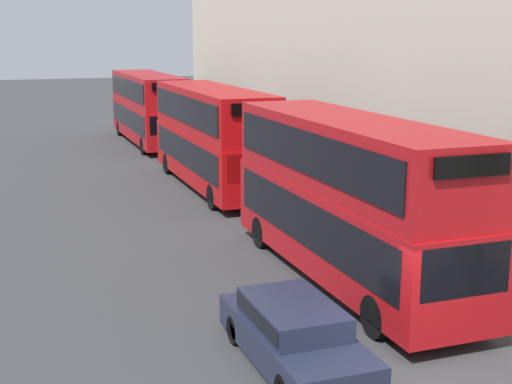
# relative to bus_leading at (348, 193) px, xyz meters

# --- Properties ---
(bus_leading) EXTENTS (2.59, 10.57, 4.51)m
(bus_leading) POSITION_rel_bus_leading_xyz_m (0.00, 0.00, 0.00)
(bus_leading) COLOR #A80F14
(bus_leading) RESTS_ON ground
(bus_second_in_queue) EXTENTS (2.59, 10.89, 4.39)m
(bus_second_in_queue) POSITION_rel_bus_leading_xyz_m (0.00, 12.81, -0.06)
(bus_second_in_queue) COLOR #B20C0F
(bus_second_in_queue) RESTS_ON ground
(bus_third_in_queue) EXTENTS (2.59, 11.31, 4.25)m
(bus_third_in_queue) POSITION_rel_bus_leading_xyz_m (0.00, 26.65, -0.13)
(bus_third_in_queue) COLOR #A80F14
(bus_third_in_queue) RESTS_ON ground
(car_dark_sedan) EXTENTS (1.80, 4.57, 1.35)m
(car_dark_sedan) POSITION_rel_bus_leading_xyz_m (-3.40, -4.32, -1.76)
(car_dark_sedan) COLOR #1E2338
(car_dark_sedan) RESTS_ON ground
(pedestrian) EXTENTS (0.36, 0.36, 1.61)m
(pedestrian) POSITION_rel_bus_leading_xyz_m (2.33, 9.22, -1.74)
(pedestrian) COLOR #334C6B
(pedestrian) RESTS_ON ground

